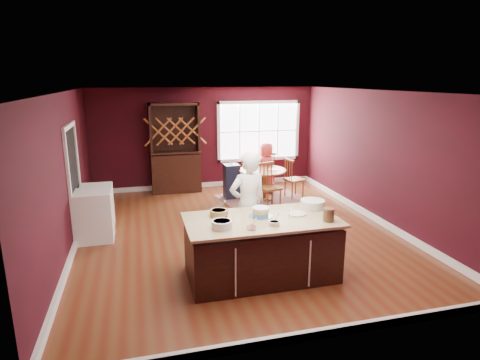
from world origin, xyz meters
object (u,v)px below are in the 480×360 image
at_px(dining_table, 262,178).
at_px(high_chair, 232,180).
at_px(seated_woman, 266,168).
at_px(washer, 95,216).
at_px(toddler, 229,166).
at_px(baker, 248,205).
at_px(layer_cake, 261,212).
at_px(dryer, 98,207).
at_px(chair_south, 270,186).
at_px(hutch, 175,148).
at_px(chair_north, 265,171).
at_px(chair_east, 294,178).
at_px(kitchen_island, 261,249).

height_order(dining_table, high_chair, high_chair).
bearing_deg(seated_woman, washer, -0.77).
bearing_deg(toddler, seated_woman, 8.69).
distance_m(baker, washer, 2.93).
relative_size(layer_cake, dryer, 0.40).
height_order(layer_cake, chair_south, same).
bearing_deg(chair_south, hutch, 120.32).
bearing_deg(high_chair, baker, -100.73).
distance_m(dining_table, chair_north, 0.79).
bearing_deg(baker, chair_east, -134.52).
xyz_separation_m(layer_cake, chair_south, (1.17, 3.00, -0.46)).
bearing_deg(toddler, chair_east, -14.57).
height_order(chair_north, washer, chair_north).
bearing_deg(kitchen_island, baker, 90.12).
xyz_separation_m(chair_east, seated_woman, (-0.56, 0.56, 0.16)).
height_order(dining_table, baker, baker).
xyz_separation_m(seated_woman, toddler, (-1.01, -0.15, 0.14)).
distance_m(dining_table, chair_east, 0.83).
relative_size(layer_cake, chair_north, 0.33).
xyz_separation_m(dining_table, seated_woman, (0.26, 0.50, 0.13)).
relative_size(chair_south, high_chair, 1.19).
relative_size(seated_woman, hutch, 0.57).
xyz_separation_m(baker, high_chair, (0.52, 3.38, -0.45)).
height_order(seated_woman, toddler, seated_woman).
relative_size(chair_south, toddler, 4.09).
bearing_deg(layer_cake, seated_woman, 70.74).
bearing_deg(chair_east, hutch, 53.00).
bearing_deg(baker, toddler, -108.35).
distance_m(kitchen_island, dining_table, 4.02).
distance_m(dining_table, layer_cake, 3.95).
height_order(chair_east, chair_south, chair_south).
relative_size(washer, dryer, 1.07).
xyz_separation_m(kitchen_island, chair_east, (2.06, 3.77, 0.07)).
relative_size(baker, dryer, 2.06).
xyz_separation_m(toddler, hutch, (-1.24, 0.88, 0.35)).
bearing_deg(seated_woman, chair_east, 105.37).
distance_m(layer_cake, seated_woman, 4.50).
bearing_deg(layer_cake, toddler, 83.47).
relative_size(kitchen_island, toddler, 8.67).
height_order(kitchen_island, toddler, toddler).
distance_m(dining_table, toddler, 0.87).
height_order(chair_south, seated_woman, seated_woman).
xyz_separation_m(dining_table, toddler, (-0.75, 0.35, 0.28)).
bearing_deg(washer, high_chair, 33.01).
distance_m(dining_table, hutch, 2.43).
relative_size(chair_north, high_chair, 1.18).
bearing_deg(seated_woman, baker, 37.95).
xyz_separation_m(chair_south, dryer, (-3.74, -0.33, -0.10)).
relative_size(kitchen_island, chair_east, 2.23).
height_order(chair_east, chair_north, chair_north).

